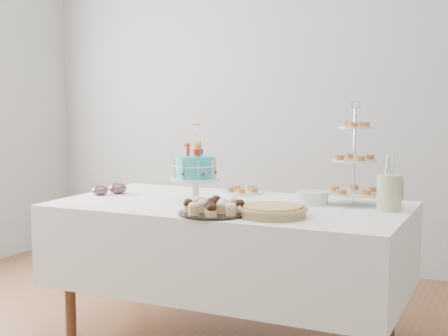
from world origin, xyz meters
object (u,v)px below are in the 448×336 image
at_px(tiered_stand, 354,161).
at_px(pastry_plate, 243,191).
at_px(plate_stack, 312,198).
at_px(jam_bowl_b, 118,188).
at_px(cupcake_tray, 214,207).
at_px(pie, 273,210).
at_px(utensil_pitcher, 389,191).
at_px(birthday_cake, 195,180).
at_px(jam_bowl_a, 100,190).
at_px(table, 230,244).

distance_m(tiered_stand, pastry_plate, 0.76).
relative_size(plate_stack, jam_bowl_b, 1.57).
bearing_deg(cupcake_tray, pie, 13.30).
xyz_separation_m(pie, jam_bowl_b, (-1.14, 0.33, 0.00)).
xyz_separation_m(tiered_stand, utensil_pitcher, (0.21, -0.12, -0.14)).
bearing_deg(cupcake_tray, birthday_cake, 129.77).
bearing_deg(jam_bowl_b, birthday_cake, -6.19).
bearing_deg(utensil_pitcher, tiered_stand, 134.50).
bearing_deg(jam_bowl_a, utensil_pitcher, 6.21).
bearing_deg(cupcake_tray, table, 101.36).
bearing_deg(plate_stack, jam_bowl_a, -169.98).
height_order(pie, jam_bowl_a, jam_bowl_a).
bearing_deg(pastry_plate, birthday_cake, -108.01).
bearing_deg(pie, jam_bowl_b, 163.66).
relative_size(pie, pastry_plate, 1.35).
distance_m(plate_stack, jam_bowl_b, 1.20).
xyz_separation_m(table, utensil_pitcher, (0.84, 0.14, 0.33)).
height_order(table, pie, pie).
relative_size(birthday_cake, pie, 1.26).
distance_m(table, plate_stack, 0.52).
xyz_separation_m(tiered_stand, jam_bowl_b, (-1.41, -0.20, -0.21)).
distance_m(table, cupcake_tray, 0.44).
distance_m(jam_bowl_a, jam_bowl_b, 0.12).
distance_m(birthday_cake, pie, 0.64).
xyz_separation_m(birthday_cake, jam_bowl_a, (-0.63, -0.04, -0.09)).
bearing_deg(birthday_cake, utensil_pitcher, 16.04).
bearing_deg(table, pastry_plate, 102.71).
distance_m(pastry_plate, jam_bowl_b, 0.77).
bearing_deg(birthday_cake, pie, -17.32).
bearing_deg(utensil_pitcher, pie, -155.27).
xyz_separation_m(pastry_plate, jam_bowl_b, (-0.69, -0.33, 0.01)).
relative_size(birthday_cake, utensil_pitcher, 1.53).
distance_m(table, pastry_plate, 0.46).
height_order(cupcake_tray, pie, cupcake_tray).
bearing_deg(jam_bowl_a, cupcake_tray, -18.30).
height_order(birthday_cake, pastry_plate, birthday_cake).
distance_m(jam_bowl_a, utensil_pitcher, 1.69).
bearing_deg(pie, cupcake_tray, -166.70).
relative_size(birthday_cake, tiered_stand, 0.76).
bearing_deg(table, tiered_stand, 22.40).
bearing_deg(table, utensil_pitcher, 9.28).
relative_size(plate_stack, utensil_pitcher, 0.62).
xyz_separation_m(pie, tiered_stand, (0.27, 0.54, 0.21)).
xyz_separation_m(plate_stack, utensil_pitcher, (0.42, -0.04, 0.07)).
xyz_separation_m(pastry_plate, jam_bowl_a, (-0.75, -0.43, 0.01)).
xyz_separation_m(pie, pastry_plate, (-0.44, 0.66, -0.01)).
relative_size(table, plate_stack, 10.91).
distance_m(birthday_cake, cupcake_tray, 0.45).
bearing_deg(jam_bowl_a, tiered_stand, 11.71).
relative_size(tiered_stand, jam_bowl_b, 5.11).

